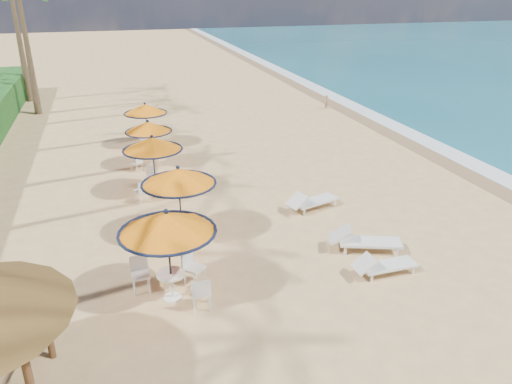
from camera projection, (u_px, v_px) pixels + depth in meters
ground at (359, 270)px, 14.55m from camera, size 160.00×160.00×0.00m
foam_strip at (430, 144)px, 25.82m from camera, size 1.20×140.00×0.04m
wetsand_band at (415, 145)px, 25.58m from camera, size 1.40×140.00×0.02m
station_0 at (169, 234)px, 12.56m from camera, size 2.50×2.50×2.61m
station_1 at (179, 184)px, 15.64m from camera, size 2.40×2.40×2.50m
station_2 at (153, 151)px, 19.08m from camera, size 2.31×2.31×2.41m
station_3 at (148, 131)px, 22.03m from camera, size 2.07×2.07×2.16m
station_4 at (146, 114)px, 24.93m from camera, size 2.15×2.15×2.24m
lounger_near at (383, 265)px, 14.20m from camera, size 1.92×0.65×0.68m
lounger_mid at (363, 240)px, 15.44m from camera, size 2.32×1.43×0.80m
lounger_far at (311, 201)px, 18.26m from camera, size 2.15×1.20×0.74m
person at (327, 102)px, 32.60m from camera, size 0.31×0.40×0.95m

